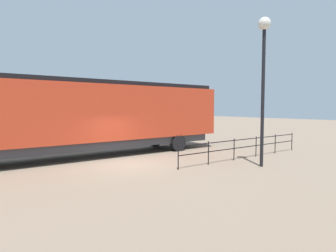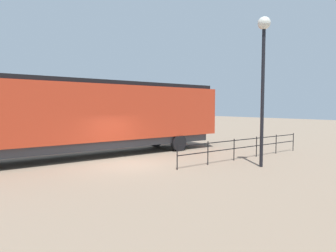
% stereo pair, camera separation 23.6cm
% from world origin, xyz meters
% --- Properties ---
extents(ground_plane, '(120.00, 120.00, 0.00)m').
position_xyz_m(ground_plane, '(0.00, 0.00, 0.00)').
color(ground_plane, '#84705B').
extents(locomotive, '(2.99, 17.65, 4.37)m').
position_xyz_m(locomotive, '(-3.35, -0.33, 2.44)').
color(locomotive, red).
rests_on(locomotive, ground_plane).
extents(lamp_post, '(0.59, 0.59, 7.08)m').
position_xyz_m(lamp_post, '(4.22, 4.93, 5.22)').
color(lamp_post, black).
rests_on(lamp_post, ground_plane).
extents(platform_fence, '(0.05, 9.77, 1.18)m').
position_xyz_m(platform_fence, '(2.36, 6.11, 0.76)').
color(platform_fence, black).
rests_on(platform_fence, ground_plane).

